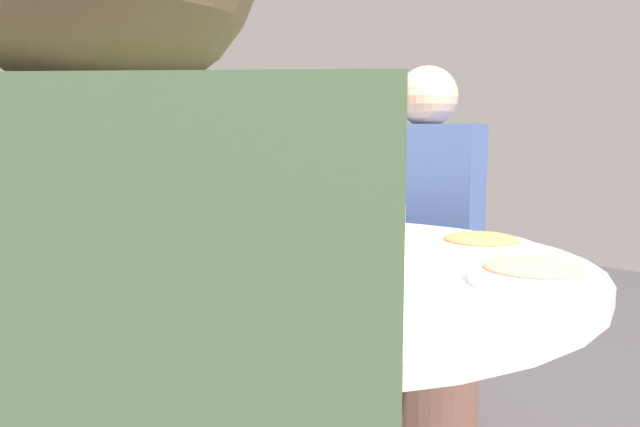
# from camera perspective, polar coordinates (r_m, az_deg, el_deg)

# --- Properties ---
(round_dining_table) EXTENTS (1.21, 1.21, 0.75)m
(round_dining_table) POSITION_cam_1_polar(r_m,az_deg,el_deg) (1.31, -3.00, -7.90)
(round_dining_table) COLOR #99999E
(round_dining_table) RESTS_ON ground
(rice_bowl) EXTENTS (0.27, 0.27, 0.09)m
(rice_bowl) POSITION_cam_1_polar(r_m,az_deg,el_deg) (1.56, 2.69, -0.54)
(rice_bowl) COLOR #B2B5BA
(rice_bowl) RESTS_ON round_dining_table
(soup_bowl) EXTENTS (0.26, 0.26, 0.07)m
(soup_bowl) POSITION_cam_1_polar(r_m,az_deg,el_deg) (0.95, 3.78, -6.17)
(soup_bowl) COLOR white
(soup_bowl) RESTS_ON round_dining_table
(dish_noodles) EXTENTS (0.24, 0.24, 0.04)m
(dish_noodles) POSITION_cam_1_polar(r_m,az_deg,el_deg) (1.24, -19.72, -4.21)
(dish_noodles) COLOR white
(dish_noodles) RESTS_ON round_dining_table
(dish_tofu_braise) EXTENTS (0.20, 0.20, 0.04)m
(dish_tofu_braise) POSITION_cam_1_polar(r_m,az_deg,el_deg) (1.40, 14.27, -2.62)
(dish_tofu_braise) COLOR silver
(dish_tofu_braise) RESTS_ON round_dining_table
(dish_shrimp) EXTENTS (0.21, 0.21, 0.04)m
(dish_shrimp) POSITION_cam_1_polar(r_m,az_deg,el_deg) (1.14, 18.49, -5.06)
(dish_shrimp) COLOR white
(dish_shrimp) RESTS_ON round_dining_table
(green_bottle) EXTENTS (0.08, 0.08, 0.29)m
(green_bottle) POSITION_cam_1_polar(r_m,az_deg,el_deg) (1.72, -12.49, 2.55)
(green_bottle) COLOR #398343
(green_bottle) RESTS_ON round_dining_table
(tea_cup_near) EXTENTS (0.06, 0.06, 0.07)m
(tea_cup_near) POSITION_cam_1_polar(r_m,az_deg,el_deg) (1.47, -22.78, -1.87)
(tea_cup_near) COLOR white
(tea_cup_near) RESTS_ON round_dining_table
(tea_cup_far) EXTENTS (0.06, 0.06, 0.05)m
(tea_cup_far) POSITION_cam_1_polar(r_m,az_deg,el_deg) (0.99, -24.55, -6.69)
(tea_cup_far) COLOR #3C5E9D
(tea_cup_far) RESTS_ON round_dining_table
(tea_cup_side) EXTENTS (0.06, 0.06, 0.06)m
(tea_cup_side) POSITION_cam_1_polar(r_m,az_deg,el_deg) (0.85, -12.26, -7.97)
(tea_cup_side) COLOR beige
(tea_cup_side) RESTS_ON round_dining_table
(stool_for_diner_left) EXTENTS (0.37, 0.37, 0.46)m
(stool_for_diner_left) POSITION_cam_1_polar(r_m,az_deg,el_deg) (2.19, 9.11, -13.74)
(stool_for_diner_left) COLOR brown
(stool_for_diner_left) RESTS_ON ground
(diner_left) EXTENTS (0.42, 0.41, 0.76)m
(diner_left) POSITION_cam_1_polar(r_m,az_deg,el_deg) (2.06, 9.42, 0.61)
(diner_left) COLOR #2D333D
(diner_left) RESTS_ON stool_for_diner_left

